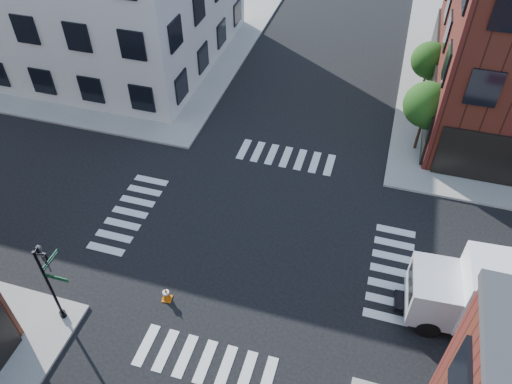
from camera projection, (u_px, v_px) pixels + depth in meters
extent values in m
plane|color=black|center=(253.00, 240.00, 25.69)|extent=(120.00, 120.00, 0.00)
cube|color=gray|center=(96.00, 18.00, 44.55)|extent=(30.00, 30.00, 0.15)
cylinder|color=black|center=(417.00, 138.00, 30.50)|extent=(0.18, 0.18, 1.47)
cylinder|color=black|center=(420.00, 128.00, 29.99)|extent=(0.12, 0.12, 1.47)
sphere|color=#18370F|center=(427.00, 105.00, 28.83)|extent=(2.69, 2.69, 2.69)
sphere|color=#18370F|center=(429.00, 114.00, 29.09)|extent=(1.85, 1.85, 1.85)
cylinder|color=black|center=(422.00, 88.00, 34.72)|extent=(0.18, 0.18, 1.33)
cylinder|color=black|center=(424.00, 80.00, 34.26)|extent=(0.12, 0.12, 1.33)
sphere|color=#18370F|center=(429.00, 60.00, 33.21)|extent=(2.43, 2.43, 2.43)
sphere|color=#18370F|center=(431.00, 68.00, 33.43)|extent=(1.67, 1.67, 1.67)
cylinder|color=black|center=(50.00, 287.00, 20.77)|extent=(0.12, 0.12, 4.60)
cylinder|color=black|center=(63.00, 314.00, 22.14)|extent=(0.28, 0.28, 0.30)
cube|color=#053819|center=(56.00, 278.00, 20.07)|extent=(1.10, 0.03, 0.22)
cube|color=#053819|center=(50.00, 261.00, 20.39)|extent=(0.03, 1.10, 0.22)
imported|color=black|center=(48.00, 263.00, 19.66)|extent=(0.22, 0.18, 1.10)
imported|color=black|center=(42.00, 256.00, 19.93)|extent=(0.18, 0.22, 1.10)
cube|color=silver|center=(433.00, 292.00, 21.43)|extent=(2.22, 2.61, 2.07)
cube|color=black|center=(412.00, 283.00, 21.34)|extent=(0.23, 1.97, 0.93)
cube|color=black|center=(491.00, 318.00, 21.75)|extent=(8.32, 1.57, 0.26)
cylinder|color=black|center=(428.00, 327.00, 21.41)|extent=(1.05, 0.43, 1.03)
cylinder|color=black|center=(427.00, 287.00, 22.94)|extent=(1.05, 0.43, 1.03)
cylinder|color=black|center=(512.00, 302.00, 22.35)|extent=(1.05, 0.43, 1.03)
cube|color=#CE5D09|center=(167.00, 299.00, 23.05)|extent=(0.48, 0.48, 0.05)
cone|color=#CE5D09|center=(166.00, 294.00, 22.80)|extent=(0.46, 0.46, 0.79)
cylinder|color=white|center=(166.00, 293.00, 22.72)|extent=(0.31, 0.31, 0.09)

